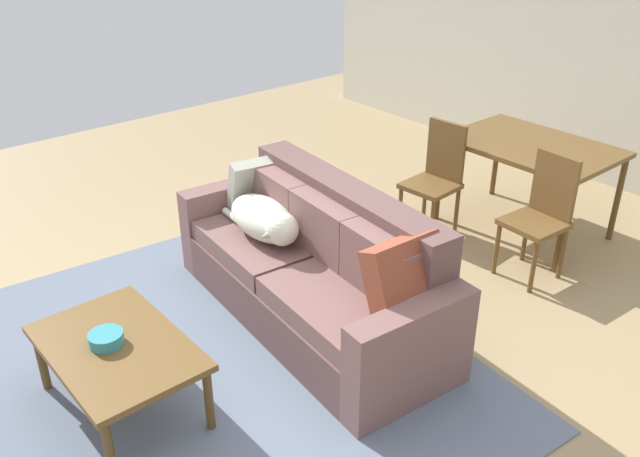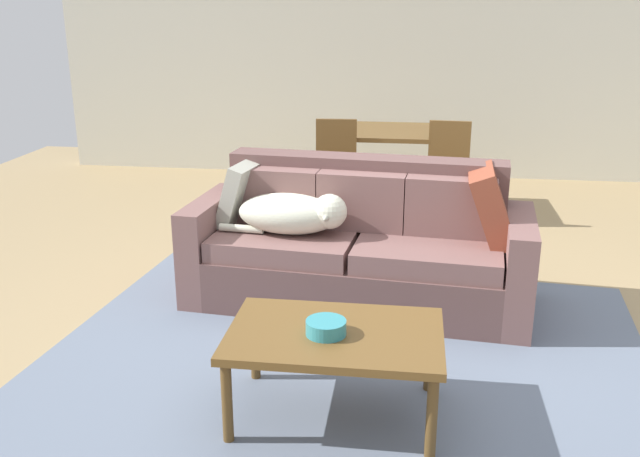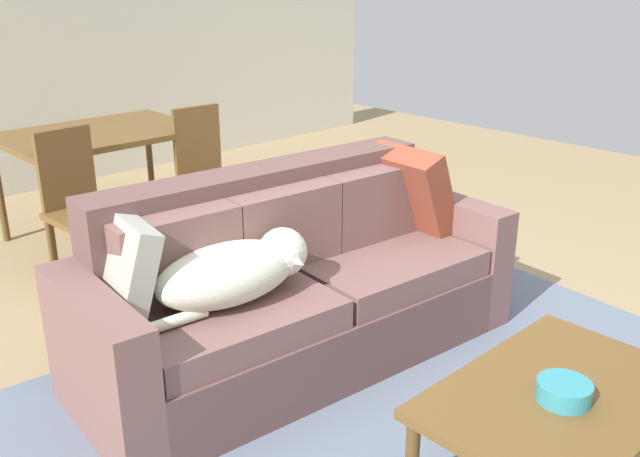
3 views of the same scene
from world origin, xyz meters
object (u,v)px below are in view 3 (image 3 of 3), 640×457
object	(u,v)px
bowl_on_coffee_table	(564,391)
dining_chair_near_right	(206,169)
throw_pillow_by_right_arm	(410,191)
dining_table	(101,141)
couch	(294,288)
dining_chair_near_left	(78,200)
throw_pillow_by_left_arm	(124,270)
dog_on_left_cushion	(236,271)
coffee_table	(558,403)

from	to	relation	value
bowl_on_coffee_table	dining_chair_near_right	distance (m)	3.18
throw_pillow_by_right_arm	dining_table	bearing A→B (deg)	107.30
couch	dining_chair_near_left	size ratio (longest dim) A/B	2.41
couch	throw_pillow_by_right_arm	distance (m)	0.90
throw_pillow_by_left_arm	dining_chair_near_right	bearing A→B (deg)	46.10
dog_on_left_cushion	coffee_table	distance (m)	1.41
dining_table	dining_chair_near_right	world-z (taller)	dining_chair_near_right
dining_table	dining_chair_near_right	bearing A→B (deg)	-48.20
dining_chair_near_left	dining_chair_near_right	bearing A→B (deg)	-1.26
coffee_table	dining_chair_near_right	distance (m)	3.14
dining_chair_near_right	dining_chair_near_left	bearing A→B (deg)	-173.35
dining_table	dining_chair_near_right	xyz separation A→B (m)	(0.50, -0.56, -0.19)
couch	throw_pillow_by_right_arm	size ratio (longest dim) A/B	4.79
dog_on_left_cushion	dining_table	world-z (taller)	dining_table
dog_on_left_cushion	bowl_on_coffee_table	size ratio (longest dim) A/B	4.46
couch	dining_table	bearing A→B (deg)	91.84
throw_pillow_by_left_arm	dining_chair_near_left	world-z (taller)	dining_chair_near_left
dog_on_left_cushion	throw_pillow_by_right_arm	size ratio (longest dim) A/B	1.77
couch	throw_pillow_by_left_arm	world-z (taller)	couch
dining_table	bowl_on_coffee_table	bearing A→B (deg)	-92.79
couch	dog_on_left_cushion	bearing A→B (deg)	-161.18
throw_pillow_by_left_arm	dining_chair_near_right	distance (m)	2.12
throw_pillow_by_left_arm	throw_pillow_by_right_arm	size ratio (longest dim) A/B	0.91
throw_pillow_by_left_arm	throw_pillow_by_right_arm	world-z (taller)	throw_pillow_by_right_arm
coffee_table	dining_chair_near_left	distance (m)	3.05
coffee_table	dining_chair_near_left	bearing A→B (deg)	96.41
coffee_table	dining_table	distance (m)	3.65
dining_table	throw_pillow_by_right_arm	bearing A→B (deg)	-72.70
throw_pillow_by_left_arm	dining_chair_near_left	size ratio (longest dim) A/B	0.46
dining_chair_near_right	dog_on_left_cushion	bearing A→B (deg)	-117.11
bowl_on_coffee_table	dining_chair_near_right	size ratio (longest dim) A/B	0.20
throw_pillow_by_right_arm	dining_table	size ratio (longest dim) A/B	0.37
couch	coffee_table	bearing A→B (deg)	-84.47
coffee_table	couch	bearing A→B (deg)	90.04
coffee_table	bowl_on_coffee_table	size ratio (longest dim) A/B	5.33
couch	dining_table	distance (m)	2.24
throw_pillow_by_left_arm	coffee_table	xyz separation A→B (m)	(0.83, -1.55, -0.28)
couch	coffee_table	xyz separation A→B (m)	(0.00, -1.42, 0.04)
bowl_on_coffee_table	dining_table	xyz separation A→B (m)	(0.18, 3.66, 0.22)
coffee_table	dining_table	world-z (taller)	dining_table
dog_on_left_cushion	dining_chair_near_left	world-z (taller)	dining_chair_near_left
dining_chair_near_left	throw_pillow_by_left_arm	bearing A→B (deg)	-112.30
dog_on_left_cushion	throw_pillow_by_right_arm	bearing A→B (deg)	8.49
dining_chair_near_left	dog_on_left_cushion	bearing A→B (deg)	-96.57
couch	throw_pillow_by_left_arm	distance (m)	0.90
bowl_on_coffee_table	dining_chair_near_left	bearing A→B (deg)	95.62
throw_pillow_by_right_arm	dining_table	xyz separation A→B (m)	(-0.70, 2.24, 0.01)
bowl_on_coffee_table	dining_table	distance (m)	3.68
throw_pillow_by_left_arm	dining_table	bearing A→B (deg)	65.00
dog_on_left_cushion	dining_chair_near_right	bearing A→B (deg)	64.43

